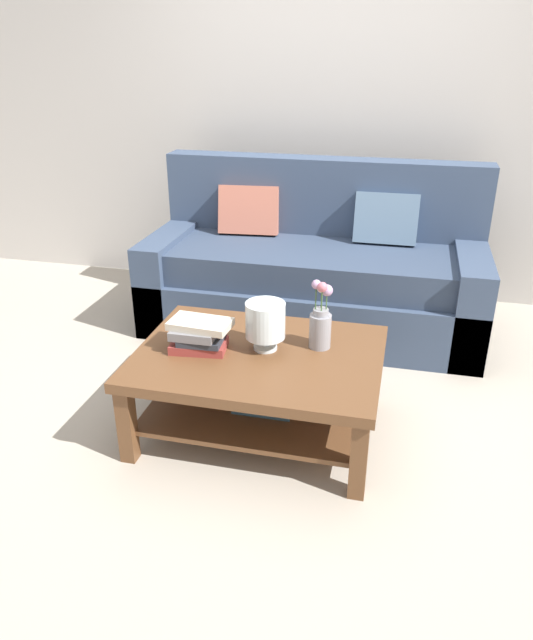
{
  "coord_description": "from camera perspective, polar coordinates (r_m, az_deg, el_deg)",
  "views": [
    {
      "loc": [
        0.59,
        -2.76,
        1.74
      ],
      "look_at": [
        -0.02,
        -0.22,
        0.52
      ],
      "focal_mm": 33.36,
      "sensor_mm": 36.0,
      "label": 1
    }
  ],
  "objects": [
    {
      "name": "ground_plane",
      "position": [
        3.31,
        1.25,
        -6.71
      ],
      "size": [
        10.0,
        10.0,
        0.0
      ],
      "primitive_type": "plane",
      "color": "#ADA393"
    },
    {
      "name": "back_wall",
      "position": [
        4.46,
        6.28,
        19.84
      ],
      "size": [
        6.4,
        0.12,
        2.7
      ],
      "primitive_type": "cube",
      "color": "#BCB7B2",
      "rests_on": "ground"
    },
    {
      "name": "couch",
      "position": [
        3.96,
        4.63,
        4.58
      ],
      "size": [
        2.15,
        0.9,
        1.06
      ],
      "color": "#384760",
      "rests_on": "ground"
    },
    {
      "name": "coffee_table",
      "position": [
        2.84,
        -0.68,
        -5.2
      ],
      "size": [
        1.15,
        0.86,
        0.42
      ],
      "color": "brown",
      "rests_on": "ground"
    },
    {
      "name": "book_stack_main",
      "position": [
        2.8,
        -6.51,
        -1.43
      ],
      "size": [
        0.29,
        0.2,
        0.15
      ],
      "color": "#993833",
      "rests_on": "coffee_table"
    },
    {
      "name": "glass_hurricane_vase",
      "position": [
        2.76,
        -0.18,
        -0.12
      ],
      "size": [
        0.19,
        0.19,
        0.23
      ],
      "color": "silver",
      "rests_on": "coffee_table"
    },
    {
      "name": "flower_pitcher",
      "position": [
        2.79,
        5.21,
        -0.16
      ],
      "size": [
        0.1,
        0.1,
        0.34
      ],
      "color": "gray",
      "rests_on": "coffee_table"
    }
  ]
}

